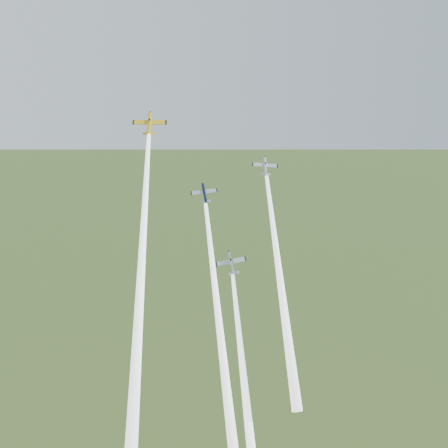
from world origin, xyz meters
TOP-DOWN VIEW (x-y plane):
  - plane_yellow at (-15.35, 2.77)m, footprint 10.10×9.24m
  - smoke_trail_yellow at (-26.29, -21.50)m, footprint 22.93×47.05m
  - plane_navy at (-2.47, 0.15)m, footprint 7.68×7.24m
  - smoke_trail_navy at (-9.73, -24.25)m, footprint 16.02×46.88m
  - plane_silver_right at (16.24, 2.35)m, footprint 8.78×7.47m
  - smoke_trail_silver_right at (8.48, -19.10)m, footprint 16.82×41.15m
  - plane_silver_low at (1.94, -6.32)m, footprint 8.49×8.53m
  - smoke_trail_silver_low at (-4.65, -26.07)m, footprint 14.55×37.68m

SIDE VIEW (x-z plane):
  - smoke_trail_silver_low at x=-4.65m, z-range 39.61..80.15m
  - smoke_trail_navy at x=-9.73m, z-range 47.10..97.35m
  - smoke_trail_silver_right at x=8.48m, z-range 57.77..102.47m
  - plane_silver_low at x=1.94m, z-range 77.87..85.43m
  - smoke_trail_yellow at x=-26.29m, z-range 62.03..114.72m
  - plane_navy at x=-2.47m, z-range 95.75..101.94m
  - plane_silver_right at x=16.24m, z-range 100.79..107.15m
  - plane_yellow at x=-15.35m, z-range 112.83..119.59m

